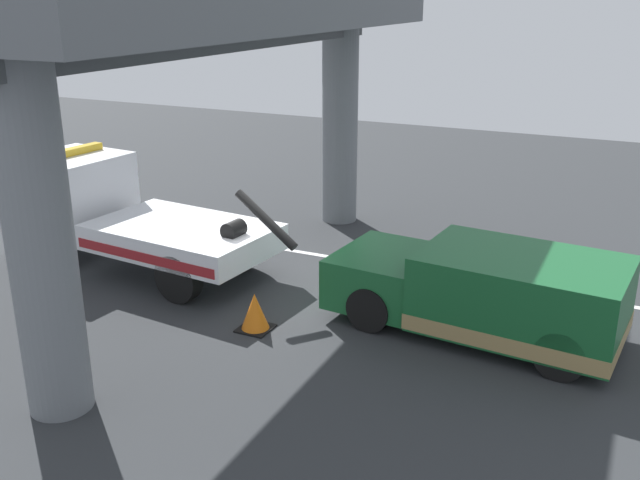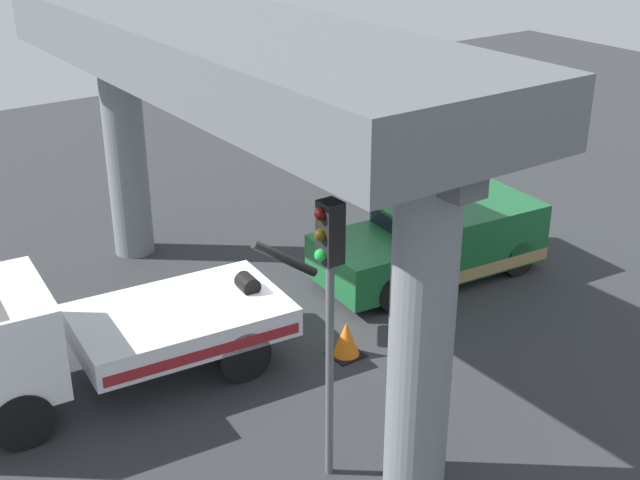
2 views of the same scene
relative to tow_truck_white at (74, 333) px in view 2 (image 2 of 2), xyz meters
The scene contains 8 objects.
ground_plane 4.03m from the tow_truck_white, behind, with size 60.00×40.00×0.10m, color #2D3033.
lane_stripe_west 10.16m from the tow_truck_white, 166.84° to the right, with size 2.60×0.16×0.01m, color silver.
lane_stripe_mid 4.62m from the tow_truck_white, 149.03° to the right, with size 2.60×0.16×0.01m, color silver.
tow_truck_white is the anchor object (origin of this frame).
towed_van_green 8.45m from the tow_truck_white, behind, with size 5.37×2.64×1.58m.
overpass_structure 5.15m from the tow_truck_white, behind, with size 3.60×12.25×6.21m.
traffic_light_near 5.31m from the tow_truck_white, 118.22° to the left, with size 0.39×0.32×4.50m.
traffic_cone_orange 4.98m from the tow_truck_white, 159.38° to the left, with size 0.60×0.60×0.71m.
Camera 2 is at (7.68, 12.72, 8.62)m, focal length 47.50 mm.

